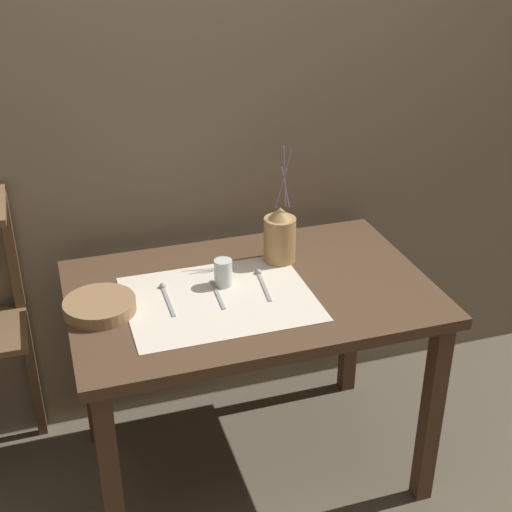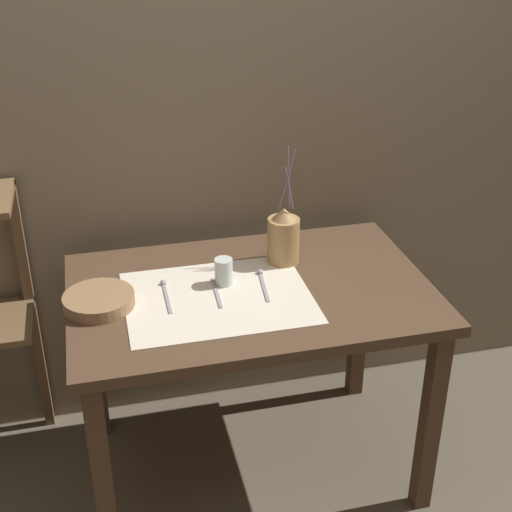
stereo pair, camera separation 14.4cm
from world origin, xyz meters
The scene contains 10 objects.
ground_plane centered at (0.00, 0.00, 0.00)m, with size 12.00×12.00×0.00m, color brown.
stone_wall_back centered at (0.00, 0.51, 1.20)m, with size 7.00×0.06×2.40m.
wooden_table centered at (0.00, 0.00, 0.69)m, with size 1.23×0.80×0.80m.
linen_cloth centered at (-0.12, -0.04, 0.80)m, with size 0.61×0.48×0.00m.
pitcher_with_flowers centered at (0.16, 0.16, 0.90)m, with size 0.12×0.12×0.43m.
wooden_bowl centered at (-0.51, 0.00, 0.82)m, with size 0.23×0.23×0.04m.
glass_tumbler_near centered at (-0.08, 0.04, 0.85)m, with size 0.06×0.06×0.09m.
spoon_inner centered at (-0.29, 0.05, 0.81)m, with size 0.02×0.21×0.02m.
fork_outer centered at (-0.12, -0.01, 0.80)m, with size 0.02×0.20×0.00m.
spoon_outer centered at (0.05, 0.04, 0.81)m, with size 0.04×0.21×0.02m.
Camera 1 is at (-0.62, -2.00, 2.02)m, focal length 50.00 mm.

